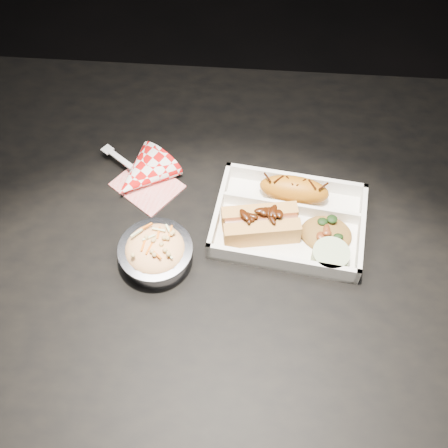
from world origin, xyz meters
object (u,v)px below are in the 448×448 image
at_px(food_tray, 289,222).
at_px(foil_coleslaw_cup, 156,252).
at_px(dining_table, 231,251).
at_px(napkin_fork, 142,176).
at_px(fried_pastry, 294,190).
at_px(hotdog, 261,223).

bearing_deg(food_tray, foil_coleslaw_cup, -150.82).
relative_size(dining_table, napkin_fork, 7.25).
xyz_separation_m(fried_pastry, foil_coleslaw_cup, (-0.22, -0.14, -0.00)).
height_order(dining_table, hotdog, hotdog).
distance_m(fried_pastry, hotdog, 0.09).
bearing_deg(napkin_fork, hotdog, 12.56).
bearing_deg(food_tray, dining_table, -170.51).
distance_m(fried_pastry, foil_coleslaw_cup, 0.26).
xyz_separation_m(foil_coleslaw_cup, napkin_fork, (-0.05, 0.16, -0.01)).
height_order(food_tray, napkin_fork, napkin_fork).
height_order(dining_table, napkin_fork, napkin_fork).
height_order(dining_table, fried_pastry, fried_pastry).
distance_m(dining_table, fried_pastry, 0.17).
distance_m(hotdog, foil_coleslaw_cup, 0.18).
height_order(fried_pastry, hotdog, hotdog).
height_order(fried_pastry, napkin_fork, napkin_fork).
bearing_deg(fried_pastry, napkin_fork, 175.32).
distance_m(food_tray, hotdog, 0.06).
relative_size(dining_table, hotdog, 8.90).
xyz_separation_m(hotdog, napkin_fork, (-0.22, 0.10, -0.02)).
height_order(hotdog, napkin_fork, napkin_fork).
bearing_deg(dining_table, napkin_fork, 154.06).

